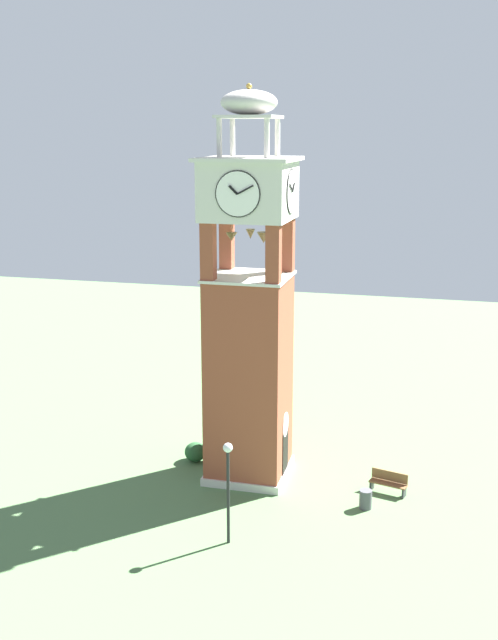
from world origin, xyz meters
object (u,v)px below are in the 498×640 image
object	(u,v)px
park_bench	(389,482)
lamp_post	(228,475)
clock_tower	(249,325)
trash_bin	(366,499)

from	to	relation	value
park_bench	lamp_post	bearing A→B (deg)	135.63
clock_tower	lamp_post	xyz separation A→B (m)	(-5.94, -0.73, -4.18)
park_bench	trash_bin	distance (m)	1.82
clock_tower	park_bench	distance (m)	9.00
lamp_post	trash_bin	distance (m)	6.63
trash_bin	clock_tower	bearing A→B (deg)	70.44
clock_tower	park_bench	size ratio (longest dim) A/B	10.22
clock_tower	lamp_post	bearing A→B (deg)	-172.99
lamp_post	trash_bin	xyz separation A→B (m)	(4.01, -4.72, -2.38)
clock_tower	trash_bin	world-z (taller)	clock_tower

